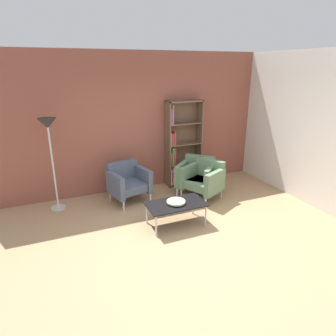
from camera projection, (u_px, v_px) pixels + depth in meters
ground_plane at (188, 242)px, 4.60m from camera, size 8.32×8.32×0.00m
brick_back_panel at (138, 123)px, 6.27m from camera, size 6.40×0.12×2.90m
plaster_right_partition at (308, 129)px, 5.69m from camera, size 0.12×5.20×2.90m
bookshelf_tall at (180, 145)px, 6.60m from camera, size 0.80×0.30×1.90m
coffee_table_low at (176, 205)px, 4.99m from camera, size 1.00×0.56×0.40m
decorative_bowl at (176, 202)px, 4.97m from camera, size 0.32×0.32×0.05m
armchair_corner_red at (204, 179)px, 6.02m from camera, size 0.89×0.92×0.78m
armchair_by_bookshelf at (128, 182)px, 5.88m from camera, size 0.85×0.80×0.78m
armchair_near_window at (197, 175)px, 6.23m from camera, size 0.95×0.95×0.78m
floor_lamp_torchiere at (49, 135)px, 5.21m from camera, size 0.32×0.32×1.74m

